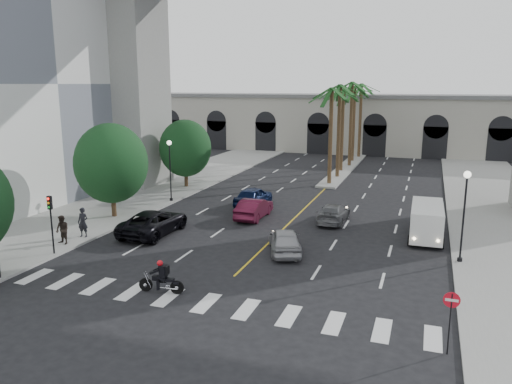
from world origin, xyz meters
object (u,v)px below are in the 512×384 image
(traffic_signal_far, at_px, (51,215))
(pedestrian_a, at_px, (83,222))
(lamp_post_right, at_px, (464,209))
(car_e, at_px, (253,196))
(car_c, at_px, (154,222))
(do_not_enter_sign, at_px, (451,310))
(car_a, at_px, (285,241))
(pedestrian_b, at_px, (62,230))
(car_d, at_px, (333,213))
(cargo_van, at_px, (427,220))
(lamp_post_left_far, at_px, (170,165))
(motorcycle_rider, at_px, (162,278))
(car_b, at_px, (254,208))

(traffic_signal_far, height_order, pedestrian_a, traffic_signal_far)
(lamp_post_right, xyz_separation_m, traffic_signal_far, (-22.70, -6.50, -0.71))
(traffic_signal_far, relative_size, car_e, 0.77)
(car_c, bearing_deg, do_not_enter_sign, 152.01)
(car_a, xyz_separation_m, car_e, (-5.78, 10.56, 0.05))
(pedestrian_b, xyz_separation_m, do_not_enter_sign, (22.51, -5.74, 0.75))
(car_a, xyz_separation_m, pedestrian_a, (-13.28, -1.73, 0.37))
(lamp_post_right, xyz_separation_m, car_d, (-8.43, 6.34, -2.55))
(car_a, xyz_separation_m, car_d, (1.47, 7.76, -0.09))
(car_c, bearing_deg, lamp_post_right, -177.81)
(cargo_van, bearing_deg, car_c, -164.99)
(lamp_post_right, bearing_deg, traffic_signal_far, -164.02)
(car_a, relative_size, car_d, 0.96)
(lamp_post_left_far, distance_m, car_e, 7.60)
(lamp_post_right, distance_m, motorcycle_rider, 16.81)
(traffic_signal_far, relative_size, motorcycle_rider, 1.58)
(car_b, bearing_deg, car_d, -171.31)
(traffic_signal_far, xyz_separation_m, car_e, (7.02, 15.64, -1.70))
(car_b, xyz_separation_m, car_d, (5.89, 0.90, -0.10))
(lamp_post_right, height_order, cargo_van, lamp_post_right)
(car_e, xyz_separation_m, pedestrian_b, (-7.73, -13.98, 0.25))
(lamp_post_left_far, distance_m, car_b, 9.19)
(traffic_signal_far, relative_size, do_not_enter_sign, 1.46)
(lamp_post_right, relative_size, car_c, 0.90)
(car_b, relative_size, do_not_enter_sign, 1.86)
(lamp_post_left_far, distance_m, car_d, 14.69)
(pedestrian_a, distance_m, pedestrian_b, 1.71)
(motorcycle_rider, height_order, do_not_enter_sign, do_not_enter_sign)
(lamp_post_right, distance_m, car_d, 10.85)
(motorcycle_rider, relative_size, do_not_enter_sign, 0.92)
(traffic_signal_far, bearing_deg, car_b, 54.95)
(lamp_post_left_far, relative_size, car_d, 1.15)
(lamp_post_left_far, bearing_deg, do_not_enter_sign, -40.32)
(lamp_post_left_far, height_order, car_b, lamp_post_left_far)
(lamp_post_left_far, xyz_separation_m, traffic_signal_far, (0.10, -14.50, -0.71))
(lamp_post_left_far, distance_m, traffic_signal_far, 14.52)
(traffic_signal_far, xyz_separation_m, pedestrian_a, (-0.48, 3.35, -1.38))
(pedestrian_a, bearing_deg, traffic_signal_far, -87.10)
(car_b, distance_m, pedestrian_b, 13.73)
(do_not_enter_sign, bearing_deg, car_d, 115.08)
(car_e, bearing_deg, car_a, 123.28)
(cargo_van, xyz_separation_m, pedestrian_a, (-21.28, -7.41, -0.13))
(motorcycle_rider, distance_m, car_a, 8.68)
(lamp_post_left_far, xyz_separation_m, cargo_van, (20.90, -3.74, -1.96))
(car_b, height_order, car_e, car_e)
(car_b, xyz_separation_m, pedestrian_a, (-8.86, -8.59, 0.36))
(car_b, distance_m, cargo_van, 12.49)
(car_e, bearing_deg, car_b, 114.79)
(lamp_post_left_far, height_order, pedestrian_b, lamp_post_left_far)
(traffic_signal_far, distance_m, cargo_van, 23.45)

